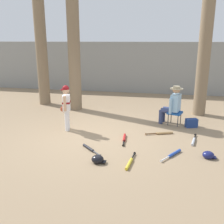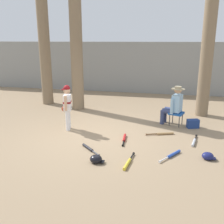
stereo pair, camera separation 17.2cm
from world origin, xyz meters
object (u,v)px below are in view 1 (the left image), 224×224
(handbag_beside_stool, at_px, (191,123))
(bat_black_composite, at_px, (90,149))
(tree_behind_spectator, at_px, (204,53))
(bat_wood_tan, at_px, (162,133))
(bat_yellow_trainer, at_px, (130,163))
(folding_stool, at_px, (175,113))
(seated_spectator, at_px, (172,104))
(tree_near_player, at_px, (74,52))
(batting_helmet_navy, at_px, (208,155))
(batting_helmet_black, at_px, (98,159))
(bat_aluminum_silver, at_px, (194,141))
(tree_far_left, at_px, (41,41))
(bat_blue_youth, at_px, (173,154))
(bat_red_barrel, at_px, (124,138))
(young_ballplayer, at_px, (66,105))

(handbag_beside_stool, relative_size, bat_black_composite, 0.58)
(tree_behind_spectator, xyz_separation_m, bat_wood_tan, (-1.20, -2.27, -2.07))
(bat_black_composite, xyz_separation_m, bat_yellow_trainer, (1.03, -0.52, 0.00))
(folding_stool, xyz_separation_m, bat_black_composite, (-2.01, -2.36, -0.33))
(seated_spectator, bearing_deg, tree_near_player, 162.21)
(bat_black_composite, relative_size, batting_helmet_navy, 1.97)
(tree_near_player, distance_m, tree_behind_spectator, 4.45)
(bat_yellow_trainer, height_order, batting_helmet_black, batting_helmet_black)
(bat_black_composite, relative_size, bat_aluminum_silver, 0.76)
(bat_black_composite, bearing_deg, tree_far_left, 127.28)
(handbag_beside_stool, bearing_deg, batting_helmet_navy, -84.83)
(tree_far_left, relative_size, bat_aluminum_silver, 7.37)
(tree_near_player, bearing_deg, seated_spectator, -17.79)
(bat_blue_youth, xyz_separation_m, bat_black_composite, (-1.94, -0.09, 0.00))
(bat_yellow_trainer, bearing_deg, batting_helmet_navy, 20.89)
(folding_stool, xyz_separation_m, batting_helmet_navy, (0.69, -2.25, -0.29))
(handbag_beside_stool, distance_m, tree_far_left, 6.33)
(tree_near_player, height_order, bat_red_barrel, tree_near_player)
(tree_near_player, height_order, bat_black_composite, tree_near_player)
(bat_yellow_trainer, xyz_separation_m, batting_helmet_black, (-0.68, -0.07, 0.04))
(tree_behind_spectator, height_order, batting_helmet_black, tree_behind_spectator)
(bat_red_barrel, bearing_deg, young_ballplayer, 165.63)
(tree_far_left, height_order, bat_yellow_trainer, tree_far_left)
(tree_behind_spectator, height_order, handbag_beside_stool, tree_behind_spectator)
(batting_helmet_black, bearing_deg, handbag_beside_stool, 52.66)
(tree_behind_spectator, xyz_separation_m, bat_red_barrel, (-2.18, -2.88, -2.07))
(folding_stool, distance_m, bat_black_composite, 3.12)
(bat_blue_youth, height_order, batting_helmet_black, batting_helmet_black)
(tree_near_player, xyz_separation_m, tree_far_left, (-1.52, 0.53, 0.39))
(tree_behind_spectator, height_order, seated_spectator, tree_behind_spectator)
(folding_stool, distance_m, handbag_beside_stool, 0.57)
(folding_stool, bearing_deg, bat_red_barrel, -130.27)
(bat_red_barrel, bearing_deg, seated_spectator, 52.36)
(tree_near_player, relative_size, folding_stool, 9.39)
(tree_behind_spectator, distance_m, folding_stool, 2.36)
(handbag_beside_stool, distance_m, batting_helmet_navy, 2.12)
(tree_behind_spectator, height_order, bat_wood_tan, tree_behind_spectator)
(bat_wood_tan, bearing_deg, bat_red_barrel, -147.87)
(tree_behind_spectator, xyz_separation_m, bat_black_composite, (-2.88, -3.70, -2.07))
(handbag_beside_stool, bearing_deg, bat_wood_tan, -136.55)
(folding_stool, relative_size, bat_aluminum_silver, 0.66)
(tree_far_left, bearing_deg, bat_aluminum_silver, -28.69)
(folding_stool, xyz_separation_m, bat_red_barrel, (-1.31, -1.54, -0.33))
(handbag_beside_stool, bearing_deg, folding_stool, 163.48)
(bat_blue_youth, relative_size, bat_yellow_trainer, 0.89)
(tree_far_left, relative_size, bat_blue_youth, 8.00)
(folding_stool, bearing_deg, batting_helmet_navy, -73.09)
(bat_wood_tan, distance_m, batting_helmet_black, 2.42)
(bat_aluminum_silver, bearing_deg, tree_far_left, 151.31)
(tree_near_player, bearing_deg, batting_helmet_navy, -38.61)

